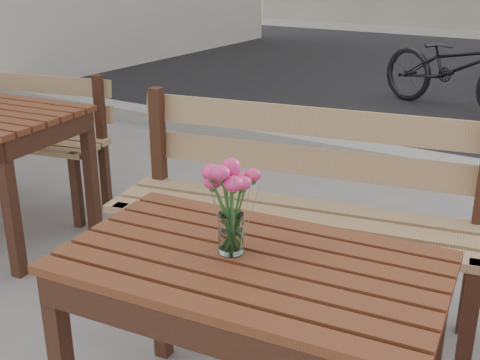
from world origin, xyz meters
name	(u,v)px	position (x,y,z in m)	size (l,w,h in m)	color
main_table	(250,292)	(0.17, 0.01, 0.57)	(1.17, 0.76, 0.68)	#5F2E19
main_bench	(300,189)	(-0.07, 0.81, 0.59)	(1.62, 0.76, 0.97)	#A37F54
main_vase	(231,195)	(0.10, 0.01, 0.87)	(0.16, 0.16, 0.29)	white
second_bench	(7,122)	(-2.24, 1.02, 0.52)	(1.45, 0.72, 0.86)	#A37F54
bicycle	(455,66)	(-0.42, 5.00, 0.46)	(0.60, 1.73, 0.91)	black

